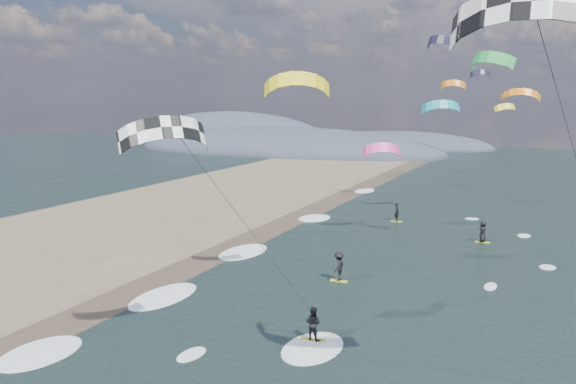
% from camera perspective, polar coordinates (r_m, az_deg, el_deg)
% --- Properties ---
extents(wet_sand_strip, '(3.00, 240.00, 0.00)m').
position_cam_1_polar(wet_sand_strip, '(35.16, -18.38, -10.70)').
color(wet_sand_strip, '#382D23').
rests_on(wet_sand_strip, ground).
extents(coastal_hills, '(80.00, 41.00, 15.00)m').
position_cam_1_polar(coastal_hills, '(134.77, -0.94, 3.90)').
color(coastal_hills, '#3D4756').
rests_on(coastal_hills, ground).
extents(kitesurfer_near_a, '(8.03, 8.43, 14.94)m').
position_cam_1_polar(kitesurfer_near_a, '(20.02, 22.71, 8.43)').
color(kitesurfer_near_a, gold).
rests_on(kitesurfer_near_a, ground).
extents(kitesurfer_near_b, '(6.83, 9.15, 11.45)m').
position_cam_1_polar(kitesurfer_near_b, '(26.11, -5.79, -1.08)').
color(kitesurfer_near_b, gold).
rests_on(kitesurfer_near_b, ground).
extents(far_kitesurfers, '(9.19, 20.63, 1.84)m').
position_cam_1_polar(far_kitesurfers, '(46.13, 9.52, -4.58)').
color(far_kitesurfers, gold).
rests_on(far_kitesurfers, ground).
extents(bg_kite_field, '(12.28, 79.14, 10.52)m').
position_cam_1_polar(bg_kite_field, '(66.86, 15.11, 9.12)').
color(bg_kite_field, green).
rests_on(bg_kite_field, ground).
extents(shoreline_surf, '(2.40, 79.40, 0.11)m').
position_cam_1_polar(shoreline_surf, '(37.94, -12.18, -9.01)').
color(shoreline_surf, white).
rests_on(shoreline_surf, ground).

